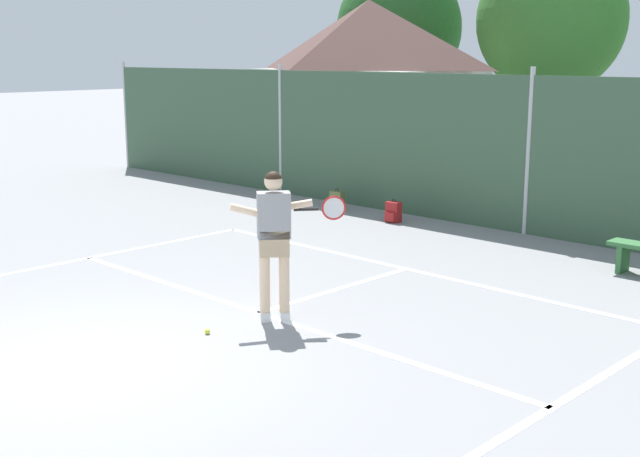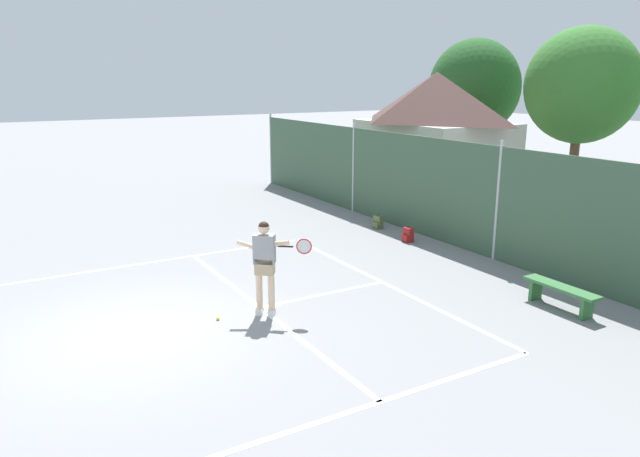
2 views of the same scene
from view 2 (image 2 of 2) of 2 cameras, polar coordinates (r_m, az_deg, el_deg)
ground_plane at (r=11.25m, az=-17.59°, el=-9.73°), size 120.00×120.00×0.00m
court_markings at (r=11.38m, az=-14.39°, el=-9.18°), size 8.30×11.10×0.01m
chainlink_fence at (r=15.27m, az=16.85°, el=2.30°), size 26.09×0.09×3.01m
clubhouse_building at (r=24.23m, az=11.06°, el=9.33°), size 6.08×4.46×4.72m
tennis_player at (r=11.27m, az=-5.34°, el=-3.00°), size 0.85×1.23×1.85m
tennis_ball at (r=11.46m, az=-9.88°, el=-8.60°), size 0.07×0.07×0.07m
backpack_olive at (r=18.04m, az=5.65°, el=0.60°), size 0.31×0.28×0.46m
backpack_red at (r=16.68m, az=8.53°, el=-0.63°), size 0.29×0.25×0.46m
courtside_bench at (r=12.64m, az=22.33°, el=-5.69°), size 1.60×0.36×0.48m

